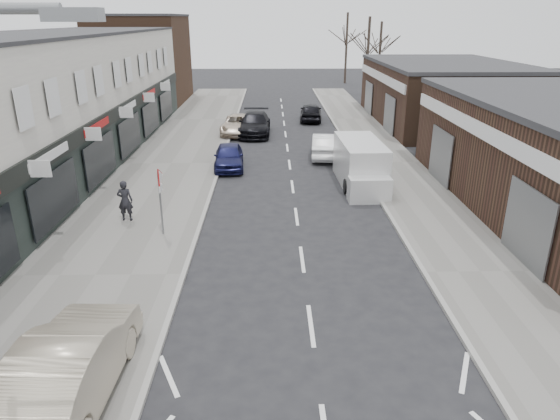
{
  "coord_description": "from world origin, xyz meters",
  "views": [
    {
      "loc": [
        -1.06,
        -5.56,
        7.84
      ],
      "look_at": [
        -0.81,
        8.03,
        2.6
      ],
      "focal_mm": 32.0,
      "sensor_mm": 36.0,
      "label": 1
    }
  ],
  "objects_px": {
    "white_van": "(361,165)",
    "sedan_on_pavement": "(69,366)",
    "pedestrian": "(125,201)",
    "parked_car_left_a": "(229,156)",
    "parked_car_left_c": "(239,125)",
    "parked_car_right_a": "(325,145)",
    "parked_car_right_b": "(311,112)",
    "warning_sign": "(160,182)",
    "parked_car_left_b": "(255,124)"
  },
  "relations": [
    {
      "from": "white_van",
      "to": "sedan_on_pavement",
      "type": "bearing_deg",
      "value": -121.91
    },
    {
      "from": "pedestrian",
      "to": "parked_car_left_a",
      "type": "bearing_deg",
      "value": -113.99
    },
    {
      "from": "white_van",
      "to": "parked_car_left_c",
      "type": "bearing_deg",
      "value": 117.99
    },
    {
      "from": "white_van",
      "to": "pedestrian",
      "type": "height_order",
      "value": "white_van"
    },
    {
      "from": "white_van",
      "to": "parked_car_right_a",
      "type": "bearing_deg",
      "value": 100.93
    },
    {
      "from": "white_van",
      "to": "parked_car_right_a",
      "type": "distance_m",
      "value": 5.44
    },
    {
      "from": "parked_car_right_b",
      "to": "warning_sign",
      "type": "bearing_deg",
      "value": 76.57
    },
    {
      "from": "white_van",
      "to": "parked_car_left_b",
      "type": "height_order",
      "value": "white_van"
    },
    {
      "from": "pedestrian",
      "to": "parked_car_left_c",
      "type": "height_order",
      "value": "pedestrian"
    },
    {
      "from": "warning_sign",
      "to": "parked_car_left_b",
      "type": "distance_m",
      "value": 18.24
    },
    {
      "from": "warning_sign",
      "to": "parked_car_left_b",
      "type": "relative_size",
      "value": 0.51
    },
    {
      "from": "sedan_on_pavement",
      "to": "parked_car_left_c",
      "type": "relative_size",
      "value": 1.02
    },
    {
      "from": "parked_car_right_a",
      "to": "pedestrian",
      "type": "bearing_deg",
      "value": 53.93
    },
    {
      "from": "warning_sign",
      "to": "parked_car_right_a",
      "type": "relative_size",
      "value": 0.62
    },
    {
      "from": "warning_sign",
      "to": "pedestrian",
      "type": "height_order",
      "value": "warning_sign"
    },
    {
      "from": "pedestrian",
      "to": "parked_car_left_b",
      "type": "bearing_deg",
      "value": -105.93
    },
    {
      "from": "pedestrian",
      "to": "parked_car_left_a",
      "type": "distance_m",
      "value": 8.71
    },
    {
      "from": "parked_car_left_a",
      "to": "parked_car_right_a",
      "type": "relative_size",
      "value": 0.91
    },
    {
      "from": "sedan_on_pavement",
      "to": "white_van",
      "type": "bearing_deg",
      "value": -118.52
    },
    {
      "from": "parked_car_right_a",
      "to": "parked_car_left_b",
      "type": "bearing_deg",
      "value": -49.25
    },
    {
      "from": "parked_car_right_a",
      "to": "warning_sign",
      "type": "bearing_deg",
      "value": 63.54
    },
    {
      "from": "parked_car_left_c",
      "to": "white_van",
      "type": "bearing_deg",
      "value": -56.59
    },
    {
      "from": "white_van",
      "to": "parked_car_left_c",
      "type": "height_order",
      "value": "white_van"
    },
    {
      "from": "parked_car_left_c",
      "to": "parked_car_right_b",
      "type": "xyz_separation_m",
      "value": [
        5.56,
        4.86,
        0.04
      ]
    },
    {
      "from": "pedestrian",
      "to": "parked_car_right_a",
      "type": "bearing_deg",
      "value": -131.78
    },
    {
      "from": "parked_car_left_a",
      "to": "sedan_on_pavement",
      "type": "bearing_deg",
      "value": -99.42
    },
    {
      "from": "parked_car_left_a",
      "to": "parked_car_right_a",
      "type": "height_order",
      "value": "parked_car_right_a"
    },
    {
      "from": "sedan_on_pavement",
      "to": "parked_car_left_b",
      "type": "xyz_separation_m",
      "value": [
        3.17,
        26.75,
        -0.17
      ]
    },
    {
      "from": "warning_sign",
      "to": "white_van",
      "type": "relative_size",
      "value": 0.48
    },
    {
      "from": "sedan_on_pavement",
      "to": "parked_car_right_a",
      "type": "relative_size",
      "value": 1.15
    },
    {
      "from": "parked_car_left_b",
      "to": "sedan_on_pavement",
      "type": "bearing_deg",
      "value": -95.75
    },
    {
      "from": "parked_car_right_b",
      "to": "parked_car_left_b",
      "type": "bearing_deg",
      "value": 53.25
    },
    {
      "from": "white_van",
      "to": "parked_car_right_a",
      "type": "xyz_separation_m",
      "value": [
        -1.2,
        5.3,
        -0.31
      ]
    },
    {
      "from": "pedestrian",
      "to": "parked_car_left_b",
      "type": "distance_m",
      "value": 17.18
    },
    {
      "from": "parked_car_right_a",
      "to": "white_van",
      "type": "bearing_deg",
      "value": 108.63
    },
    {
      "from": "warning_sign",
      "to": "parked_car_left_a",
      "type": "distance_m",
      "value": 9.66
    },
    {
      "from": "white_van",
      "to": "parked_car_right_b",
      "type": "bearing_deg",
      "value": 92.29
    },
    {
      "from": "parked_car_left_a",
      "to": "parked_car_left_b",
      "type": "height_order",
      "value": "parked_car_left_b"
    },
    {
      "from": "parked_car_left_a",
      "to": "parked_car_right_b",
      "type": "bearing_deg",
      "value": 64.4
    },
    {
      "from": "warning_sign",
      "to": "parked_car_right_a",
      "type": "distance_m",
      "value": 13.84
    },
    {
      "from": "parked_car_left_a",
      "to": "parked_car_left_c",
      "type": "relative_size",
      "value": 0.81
    },
    {
      "from": "warning_sign",
      "to": "parked_car_left_c",
      "type": "distance_m",
      "value": 18.28
    },
    {
      "from": "warning_sign",
      "to": "pedestrian",
      "type": "distance_m",
      "value": 2.61
    },
    {
      "from": "parked_car_left_b",
      "to": "parked_car_right_a",
      "type": "relative_size",
      "value": 1.23
    },
    {
      "from": "sedan_on_pavement",
      "to": "parked_car_left_c",
      "type": "height_order",
      "value": "sedan_on_pavement"
    },
    {
      "from": "parked_car_left_c",
      "to": "pedestrian",
      "type": "bearing_deg",
      "value": -98.57
    },
    {
      "from": "pedestrian",
      "to": "parked_car_left_b",
      "type": "xyz_separation_m",
      "value": [
        4.76,
        16.51,
        -0.19
      ]
    },
    {
      "from": "parked_car_left_c",
      "to": "parked_car_right_b",
      "type": "height_order",
      "value": "parked_car_right_b"
    },
    {
      "from": "sedan_on_pavement",
      "to": "parked_car_right_a",
      "type": "xyz_separation_m",
      "value": [
        7.57,
        20.44,
        -0.23
      ]
    },
    {
      "from": "parked_car_left_c",
      "to": "parked_car_left_a",
      "type": "bearing_deg",
      "value": -86.66
    }
  ]
}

